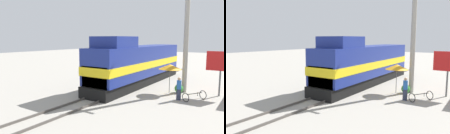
% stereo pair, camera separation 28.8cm
% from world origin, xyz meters
% --- Properties ---
extents(ground_plane, '(120.00, 120.00, 0.00)m').
position_xyz_m(ground_plane, '(0.00, 0.00, 0.00)').
color(ground_plane, gray).
extents(rail_near, '(0.08, 33.94, 0.15)m').
position_xyz_m(rail_near, '(-0.72, 0.00, 0.07)').
color(rail_near, '#4C4742').
rests_on(rail_near, ground_plane).
extents(rail_far, '(0.08, 33.94, 0.15)m').
position_xyz_m(rail_far, '(0.72, 0.00, 0.07)').
color(rail_far, '#4C4742').
rests_on(rail_far, ground_plane).
extents(locomotive, '(2.93, 15.88, 4.86)m').
position_xyz_m(locomotive, '(0.00, 2.51, 2.08)').
color(locomotive, black).
rests_on(locomotive, ground_plane).
extents(utility_pole, '(1.80, 0.41, 9.40)m').
position_xyz_m(utility_pole, '(4.97, 1.84, 4.76)').
color(utility_pole, '#9E998E').
rests_on(utility_pole, ground_plane).
extents(vendor_umbrella, '(1.92, 1.92, 2.50)m').
position_xyz_m(vendor_umbrella, '(3.99, 0.78, 2.28)').
color(vendor_umbrella, '#4C4C4C').
rests_on(vendor_umbrella, ground_plane).
extents(billboard_sign, '(2.22, 0.12, 3.66)m').
position_xyz_m(billboard_sign, '(7.75, 2.02, 2.69)').
color(billboard_sign, '#595959').
rests_on(billboard_sign, ground_plane).
extents(shrub_cluster, '(0.74, 0.74, 0.74)m').
position_xyz_m(shrub_cluster, '(4.68, 1.25, 0.37)').
color(shrub_cluster, '#388C38').
rests_on(shrub_cluster, ground_plane).
extents(person_bystander, '(0.34, 0.34, 1.77)m').
position_xyz_m(person_bystander, '(5.36, -1.02, 0.97)').
color(person_bystander, '#2D3347').
rests_on(person_bystander, ground_plane).
extents(bicycle, '(1.51, 1.92, 0.68)m').
position_xyz_m(bicycle, '(6.41, -0.48, 0.35)').
color(bicycle, black).
rests_on(bicycle, ground_plane).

